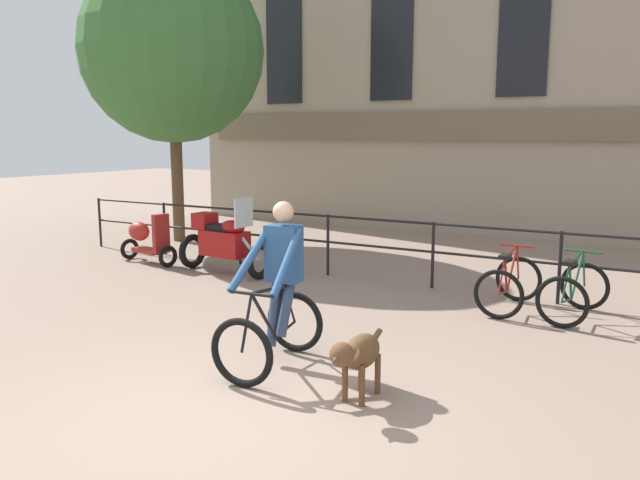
{
  "coord_description": "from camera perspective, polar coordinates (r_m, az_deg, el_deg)",
  "views": [
    {
      "loc": [
        3.23,
        -3.95,
        2.37
      ],
      "look_at": [
        -0.69,
        2.86,
        1.05
      ],
      "focal_mm": 35.0,
      "sensor_mm": 36.0,
      "label": 1
    }
  ],
  "objects": [
    {
      "name": "parked_bicycle_near_lamp",
      "position": [
        8.93,
        16.89,
        -3.9
      ],
      "size": [
        0.68,
        1.12,
        0.86
      ],
      "rotation": [
        0.0,
        0.0,
        3.12
      ],
      "color": "black",
      "rests_on": "ground_plane"
    },
    {
      "name": "canal_railing",
      "position": [
        9.84,
        10.31,
        -0.34
      ],
      "size": [
        15.05,
        0.05,
        1.05
      ],
      "color": "black",
      "rests_on": "ground_plane"
    },
    {
      "name": "parked_scooter",
      "position": [
        12.13,
        -15.61,
        0.12
      ],
      "size": [
        1.33,
        0.61,
        0.96
      ],
      "rotation": [
        0.0,
        0.0,
        1.4
      ],
      "color": "black",
      "rests_on": "ground_plane"
    },
    {
      "name": "tree_canalside_left",
      "position": [
        14.52,
        -13.34,
        16.48
      ],
      "size": [
        4.0,
        4.0,
        6.2
      ],
      "color": "brown",
      "rests_on": "ground_plane"
    },
    {
      "name": "ground_plane",
      "position": [
        5.62,
        -8.82,
        -15.49
      ],
      "size": [
        60.0,
        60.0,
        0.0
      ],
      "primitive_type": "plane",
      "color": "gray"
    },
    {
      "name": "dog",
      "position": [
        5.67,
        3.47,
        -10.38
      ],
      "size": [
        0.27,
        0.92,
        0.64
      ],
      "rotation": [
        0.0,
        0.0,
        -0.02
      ],
      "color": "brown",
      "rests_on": "ground_plane"
    },
    {
      "name": "cyclist_with_bike",
      "position": [
        6.48,
        -4.03,
        -4.85
      ],
      "size": [
        0.78,
        1.22,
        1.7
      ],
      "rotation": [
        0.0,
        0.0,
        0.09
      ],
      "color": "black",
      "rests_on": "ground_plane"
    },
    {
      "name": "parked_bicycle_mid_left",
      "position": [
        8.79,
        22.19,
        -4.41
      ],
      "size": [
        0.79,
        1.18,
        0.86
      ],
      "rotation": [
        0.0,
        0.0,
        3.02
      ],
      "color": "black",
      "rests_on": "ground_plane"
    },
    {
      "name": "parked_motorcycle",
      "position": [
        10.9,
        -8.79,
        -0.13
      ],
      "size": [
        1.75,
        0.76,
        1.35
      ],
      "rotation": [
        0.0,
        0.0,
        1.49
      ],
      "color": "black",
      "rests_on": "ground_plane"
    }
  ]
}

